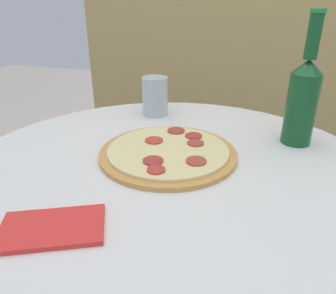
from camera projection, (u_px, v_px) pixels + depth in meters
table at (169, 249)px, 0.73m from camera, size 0.88×0.88×0.77m
fence_panel at (233, 42)px, 1.36m from camera, size 1.34×0.04×1.81m
pizza at (168, 152)px, 0.70m from camera, size 0.29×0.29×0.02m
beer_bottle at (303, 98)px, 0.72m from camera, size 0.07×0.07×0.29m
drinking_glass at (155, 96)px, 0.92m from camera, size 0.07×0.07×0.11m
napkin at (52, 228)px, 0.48m from camera, size 0.17×0.15×0.01m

